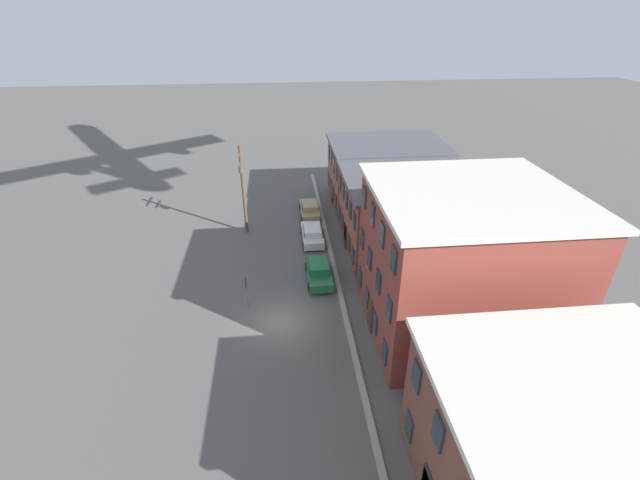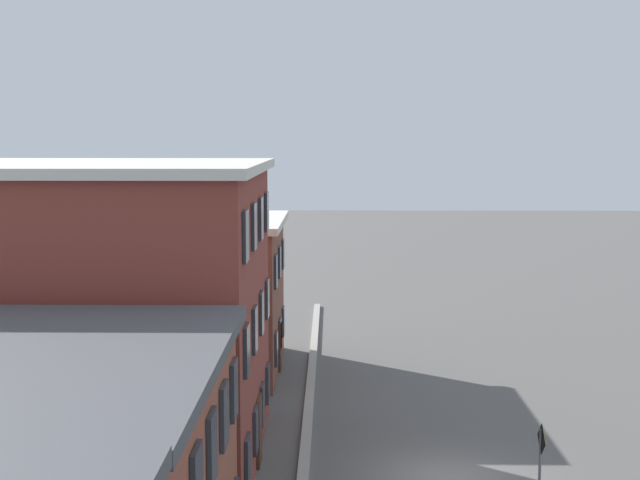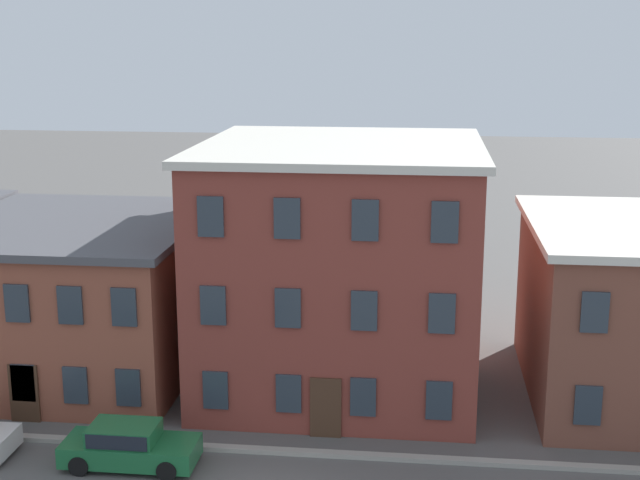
# 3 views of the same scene
# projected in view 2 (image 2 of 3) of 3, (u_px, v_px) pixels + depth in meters

# --- Properties ---
(ground_plane) EXTENTS (200.00, 200.00, 0.00)m
(ground_plane) POSITION_uv_depth(u_px,v_px,m) (449.00, 479.00, 27.44)
(ground_plane) COLOR #565451
(kerb_strip) EXTENTS (56.00, 0.36, 0.16)m
(kerb_strip) POSITION_uv_depth(u_px,v_px,m) (303.00, 476.00, 27.49)
(kerb_strip) COLOR #9E998E
(kerb_strip) RESTS_ON ground_plane
(apartment_far) EXTENTS (10.96, 11.62, 9.71)m
(apartment_far) POSITION_uv_depth(u_px,v_px,m) (82.00, 315.00, 28.24)
(apartment_far) COLOR brown
(apartment_far) RESTS_ON ground_plane
(apartment_annex) EXTENTS (8.82, 10.91, 6.87)m
(apartment_annex) POSITION_uv_depth(u_px,v_px,m) (163.00, 294.00, 40.00)
(apartment_annex) COLOR brown
(apartment_annex) RESTS_ON ground_plane
(caution_sign) EXTENTS (0.92, 0.08, 2.45)m
(caution_sign) POSITION_uv_depth(u_px,v_px,m) (541.00, 452.00, 25.20)
(caution_sign) COLOR slate
(caution_sign) RESTS_ON ground_plane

